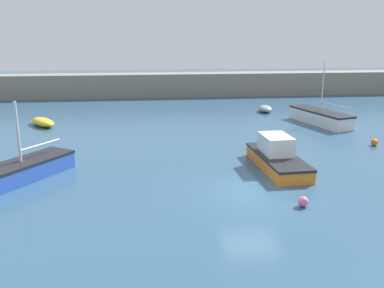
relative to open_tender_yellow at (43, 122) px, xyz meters
name	(u,v)px	position (x,y,z in m)	size (l,w,h in m)	color
ground_plane	(252,195)	(12.16, -14.91, -0.39)	(120.00, 120.00, 0.20)	#2D5170
harbor_breakwater	(188,84)	(12.16, 13.76, 0.92)	(59.69, 2.60, 2.42)	gray
open_tender_yellow	(43,122)	(0.00, 0.00, 0.00)	(2.63, 3.10, 0.58)	yellow
motorboat_grey_hull	(277,157)	(14.30, -11.53, 0.30)	(2.11, 5.37, 1.66)	orange
sailboat_twin_hulled	(22,170)	(1.71, -12.01, 0.17)	(4.46, 5.39, 3.78)	#2D56B7
sailboat_short_mast	(320,117)	(20.74, -1.53, 0.23)	(3.22, 5.94, 4.67)	white
fishing_dinghy_green	(265,109)	(17.91, 3.63, -0.01)	(1.22, 1.94, 0.56)	gray
mooring_buoy_orange	(374,142)	(21.58, -7.96, -0.08)	(0.42, 0.42, 0.42)	orange
mooring_buoy_pink	(303,202)	(13.87, -16.55, -0.08)	(0.43, 0.43, 0.43)	#EA668C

